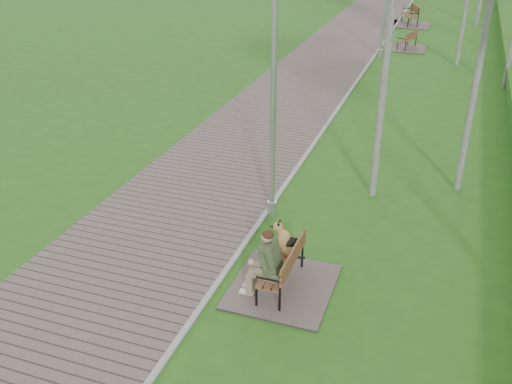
{
  "coord_description": "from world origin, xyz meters",
  "views": [
    {
      "loc": [
        3.29,
        -12.52,
        5.89
      ],
      "look_at": [
        0.13,
        -3.62,
        1.02
      ],
      "focal_mm": 40.0,
      "sensor_mm": 36.0,
      "label": 1
    }
  ],
  "objects": [
    {
      "name": "bench_third",
      "position": [
        0.63,
        19.01,
        0.24
      ],
      "size": [
        2.03,
        2.26,
        1.25
      ],
      "color": "#645751",
      "rests_on": "ground"
    },
    {
      "name": "bench_second",
      "position": [
        1.1,
        13.5,
        0.17
      ],
      "size": [
        1.56,
        1.74,
        0.96
      ],
      "color": "#645751",
      "rests_on": "ground"
    },
    {
      "name": "kerb",
      "position": [
        0.0,
        21.5,
        0.03
      ],
      "size": [
        0.1,
        67.0,
        0.05
      ],
      "primitive_type": "cube",
      "color": "#999993",
      "rests_on": "ground"
    },
    {
      "name": "bench_main",
      "position": [
        0.99,
        -4.98,
        0.41
      ],
      "size": [
        1.68,
        1.86,
        1.46
      ],
      "color": "#645751",
      "rests_on": "ground"
    },
    {
      "name": "ground",
      "position": [
        0.0,
        0.0,
        0.0
      ],
      "size": [
        120.0,
        120.0,
        0.0
      ],
      "primitive_type": "plane",
      "color": "#285C1B",
      "rests_on": "ground"
    },
    {
      "name": "lamp_post_near",
      "position": [
        0.11,
        -2.58,
        2.36
      ],
      "size": [
        0.2,
        0.2,
        5.05
      ],
      "color": "#A2A5AA",
      "rests_on": "ground"
    },
    {
      "name": "walkway",
      "position": [
        -1.75,
        21.5,
        0.02
      ],
      "size": [
        3.5,
        67.0,
        0.04
      ],
      "primitive_type": "cube",
      "color": "#645751",
      "rests_on": "ground"
    }
  ]
}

